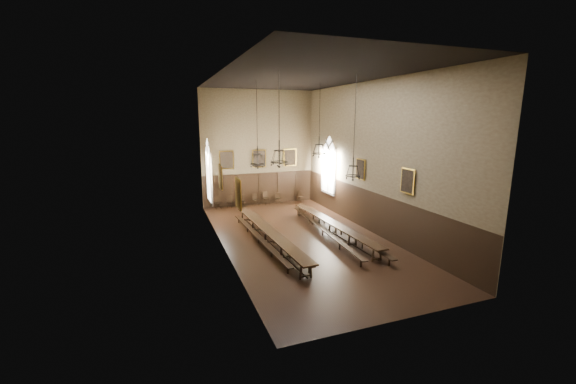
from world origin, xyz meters
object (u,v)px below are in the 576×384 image
bench_left_inner (276,235)px  chair_5 (278,200)px  table_right (333,228)px  chair_1 (229,204)px  chair_7 (300,199)px  chair_4 (266,201)px  chandelier_front_left (279,156)px  chandelier_back_right (319,149)px  table_left (269,237)px  bench_right_outer (341,230)px  chandelier_back_left (258,159)px  chair_2 (242,203)px  chair_3 (256,202)px  bench_left_outer (258,239)px  bench_right_inner (323,231)px  chandelier_front_right (353,168)px  chair_0 (218,205)px

bench_left_inner → chair_5: size_ratio=11.75×
table_right → chair_1: (-4.58, 8.46, -0.10)m
chair_7 → table_right: bearing=-119.0°
chair_4 → chandelier_front_left: 11.98m
table_right → chair_5: (-0.57, 8.56, -0.12)m
chandelier_back_right → bench_left_inner: bearing=-148.0°
table_left → chair_5: chair_5 is taller
bench_right_outer → chandelier_back_left: bearing=148.5°
chair_2 → chair_3: chair_3 is taller
chair_3 → chandelier_front_left: chandelier_front_left is taller
chair_4 → chandelier_back_right: chandelier_back_right is taller
bench_right_outer → chair_2: size_ratio=11.28×
chandelier_back_right → table_left: bearing=-146.6°
chandelier_back_right → chair_1: bearing=128.9°
chair_3 → chandelier_back_left: chandelier_back_left is taller
bench_left_outer → chair_1: size_ratio=9.80×
chair_7 → bench_left_inner: bearing=-140.4°
chair_1 → chandelier_front_left: (0.50, -10.62, 4.80)m
chair_7 → chandelier_back_left: chandelier_back_left is taller
chandelier_front_left → chair_2: bearing=87.3°
bench_right_inner → chandelier_front_right: size_ratio=1.99×
chair_7 → chandelier_back_right: 7.59m
chair_1 → chair_5: size_ratio=1.08×
bench_left_inner → chair_2: bearing=90.5°
bench_left_inner → bench_right_inner: (2.85, -0.23, 0.00)m
bench_right_outer → chandelier_front_left: size_ratio=2.42×
chair_2 → chair_7: chair_2 is taller
bench_right_inner → chandelier_front_left: (-3.43, -2.14, 4.79)m
chair_7 → chandelier_back_right: size_ratio=0.20×
table_right → chair_1: chair_1 is taller
bench_left_outer → bench_left_inner: (1.09, 0.20, 0.03)m
bench_left_inner → chair_1: 8.31m
bench_left_outer → chandelier_back_left: chandelier_back_left is taller
bench_right_inner → bench_right_outer: bearing=-11.9°
chair_5 → chair_0: bearing=-166.3°
chair_0 → chandelier_back_right: bearing=-47.5°
chair_2 → chair_5: chair_2 is taller
chair_5 → chandelier_back_left: size_ratio=0.17×
chair_1 → chandelier_front_right: bearing=-53.0°
chair_0 → table_right: bearing=-58.4°
chair_2 → chandelier_front_left: (-0.51, -10.58, 4.80)m
bench_left_inner → chandelier_back_left: chandelier_back_left is taller
bench_left_outer → chair_2: chair_2 is taller
table_left → chair_7: bearing=58.1°
bench_left_inner → chair_0: size_ratio=10.38×
bench_left_inner → chair_2: size_ratio=10.96×
bench_left_outer → chair_1: bearing=89.9°
table_left → chandelier_front_right: bearing=-33.2°
table_left → chandelier_back_left: bearing=86.6°
chair_1 → chair_5: 4.01m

